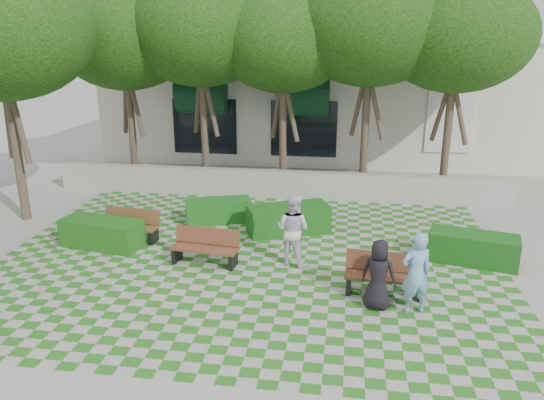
% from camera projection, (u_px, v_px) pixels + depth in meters
% --- Properties ---
extents(ground, '(90.00, 90.00, 0.00)m').
position_uv_depth(ground, '(240.00, 279.00, 11.77)').
color(ground, gray).
rests_on(ground, ground).
extents(lawn, '(12.00, 12.00, 0.00)m').
position_uv_depth(lawn, '(248.00, 261.00, 12.71)').
color(lawn, '#2B721E').
rests_on(lawn, ground).
extents(retaining_wall, '(15.00, 0.36, 0.90)m').
position_uv_depth(retaining_wall, '(277.00, 184.00, 17.48)').
color(retaining_wall, '#9E9B93').
rests_on(retaining_wall, ground).
extents(bench_east, '(1.67, 0.64, 0.86)m').
position_uv_depth(bench_east, '(385.00, 275.00, 11.02)').
color(bench_east, '#512C1B').
rests_on(bench_east, ground).
extents(bench_mid, '(1.65, 0.71, 0.84)m').
position_uv_depth(bench_mid, '(205.00, 247.00, 12.47)').
color(bench_mid, brown).
rests_on(bench_mid, ground).
extents(bench_west, '(1.61, 0.69, 0.82)m').
position_uv_depth(bench_west, '(130.00, 225.00, 13.90)').
color(bench_west, brown).
rests_on(bench_west, ground).
extents(hedge_east, '(2.16, 1.28, 0.71)m').
position_uv_depth(hedge_east, '(473.00, 248.00, 12.55)').
color(hedge_east, '#134813').
rests_on(hedge_east, ground).
extents(hedge_midright, '(2.35, 1.67, 0.76)m').
position_uv_depth(hedge_midright, '(288.00, 219.00, 14.42)').
color(hedge_midright, '#144A13').
rests_on(hedge_midright, ground).
extents(hedge_midleft, '(1.99, 1.30, 0.65)m').
position_uv_depth(hedge_midleft, '(218.00, 211.00, 15.28)').
color(hedge_midleft, '#165318').
rests_on(hedge_midleft, ground).
extents(hedge_west, '(2.16, 1.17, 0.71)m').
position_uv_depth(hedge_west, '(102.00, 233.00, 13.47)').
color(hedge_west, '#184F15').
rests_on(hedge_west, ground).
extents(person_blue, '(0.71, 0.58, 1.67)m').
position_uv_depth(person_blue, '(416.00, 273.00, 10.15)').
color(person_blue, '#72A5CF').
rests_on(person_blue, ground).
extents(person_dark, '(0.80, 0.64, 1.44)m').
position_uv_depth(person_dark, '(378.00, 275.00, 10.35)').
color(person_dark, black).
rests_on(person_dark, ground).
extents(person_white, '(1.02, 0.91, 1.72)m').
position_uv_depth(person_white, '(293.00, 230.00, 12.31)').
color(person_white, silver).
rests_on(person_white, ground).
extents(tree_row, '(17.70, 13.40, 7.41)m').
position_uv_depth(tree_row, '(216.00, 34.00, 16.07)').
color(tree_row, '#47382B').
rests_on(tree_row, ground).
extents(building, '(18.00, 8.92, 5.15)m').
position_uv_depth(building, '(321.00, 94.00, 24.15)').
color(building, beige).
rests_on(building, ground).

